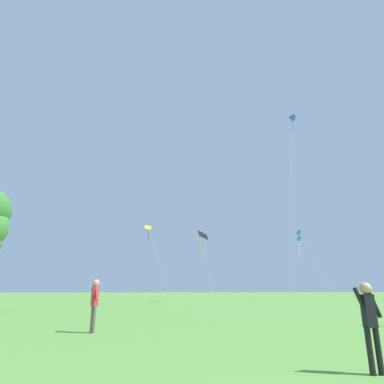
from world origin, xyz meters
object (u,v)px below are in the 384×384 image
(kite_yellow_diamond, at_px, (149,233))
(kite_teal_box, at_px, (299,237))
(person_in_blue_jacket, at_px, (370,318))
(person_foreground_watcher, at_px, (95,300))
(kite_blue_delta, at_px, (291,118))
(kite_black_large, at_px, (203,240))

(kite_yellow_diamond, bearing_deg, kite_teal_box, 8.92)
(person_in_blue_jacket, relative_size, person_foreground_watcher, 0.88)
(kite_blue_delta, xyz_separation_m, kite_yellow_diamond, (-15.95, 7.08, -12.15))
(kite_blue_delta, distance_m, person_in_blue_jacket, 34.55)
(kite_black_large, distance_m, person_in_blue_jacket, 37.28)
(kite_teal_box, xyz_separation_m, person_in_blue_jacket, (-13.80, -37.09, -7.29))
(kite_blue_delta, relative_size, kite_black_large, 2.33)
(kite_black_large, distance_m, person_foreground_watcher, 31.87)
(kite_yellow_diamond, bearing_deg, person_foreground_watcher, -90.43)
(kite_blue_delta, relative_size, person_foreground_watcher, 11.79)
(person_foreground_watcher, bearing_deg, kite_yellow_diamond, 89.57)
(kite_blue_delta, xyz_separation_m, kite_black_large, (-9.17, 9.76, -12.54))
(kite_yellow_diamond, relative_size, person_foreground_watcher, 5.33)
(kite_teal_box, bearing_deg, kite_yellow_diamond, -171.08)
(person_in_blue_jacket, bearing_deg, kite_black_large, 88.69)
(kite_teal_box, distance_m, person_in_blue_jacket, 40.24)
(kite_black_large, relative_size, person_in_blue_jacket, 5.79)
(kite_blue_delta, height_order, kite_yellow_diamond, kite_blue_delta)
(kite_blue_delta, height_order, person_in_blue_jacket, kite_blue_delta)
(kite_teal_box, relative_size, kite_yellow_diamond, 1.18)
(kite_teal_box, height_order, person_foreground_watcher, kite_teal_box)
(kite_black_large, height_order, person_in_blue_jacket, kite_black_large)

